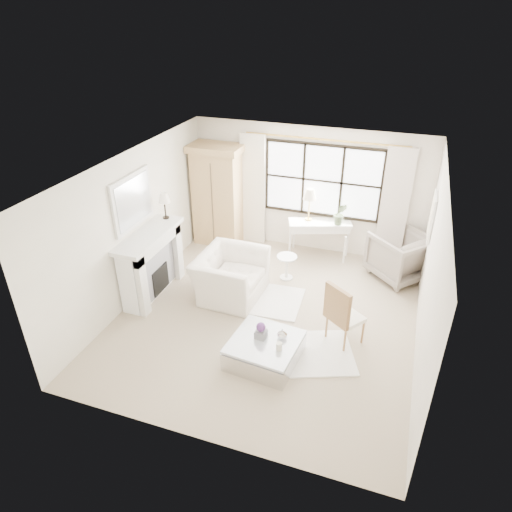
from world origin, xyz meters
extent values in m
plane|color=tan|center=(0.00, 0.00, 0.00)|extent=(5.50, 5.50, 0.00)
plane|color=white|center=(0.00, 0.00, 2.70)|extent=(5.50, 5.50, 0.00)
plane|color=white|center=(0.00, 2.75, 1.35)|extent=(5.00, 0.00, 5.00)
plane|color=white|center=(0.00, -2.75, 1.35)|extent=(5.00, 0.00, 5.00)
plane|color=silver|center=(-2.50, 0.00, 1.35)|extent=(0.00, 5.50, 5.50)
plane|color=beige|center=(2.50, 0.00, 1.35)|extent=(0.00, 5.50, 5.50)
cube|color=white|center=(0.30, 2.73, 1.60)|extent=(2.40, 0.02, 1.50)
cylinder|color=#B58C3E|center=(0.30, 2.67, 2.47)|extent=(3.30, 0.04, 0.04)
cube|color=white|center=(-1.20, 2.65, 1.24)|extent=(0.55, 0.10, 2.47)
cube|color=beige|center=(1.80, 2.65, 1.24)|extent=(0.55, 0.10, 2.47)
cube|color=white|center=(-2.29, 0.00, 0.59)|extent=(0.34, 1.50, 1.18)
cube|color=#B8B8BF|center=(-2.12, 0.00, 0.53)|extent=(0.03, 1.22, 0.97)
cube|color=black|center=(-2.11, 0.00, 0.32)|extent=(0.06, 0.52, 0.50)
cube|color=white|center=(-2.25, 0.00, 1.22)|extent=(0.58, 1.66, 0.08)
cube|color=silver|center=(-2.47, 0.00, 1.84)|extent=(0.05, 1.15, 0.95)
cube|color=silver|center=(-2.44, 0.00, 1.84)|extent=(0.02, 1.00, 0.80)
cube|color=white|center=(2.47, 1.70, 1.55)|extent=(0.04, 0.62, 0.82)
cube|color=beige|center=(2.45, 1.70, 1.55)|extent=(0.01, 0.52, 0.72)
cylinder|color=black|center=(-2.25, 0.67, 1.27)|extent=(0.12, 0.12, 0.03)
cylinder|color=black|center=(-2.25, 0.67, 1.44)|extent=(0.03, 0.03, 0.30)
cone|color=beige|center=(-2.25, 0.67, 1.68)|extent=(0.22, 0.22, 0.18)
cube|color=tan|center=(-1.92, 2.36, 1.05)|extent=(1.00, 0.61, 2.10)
cube|color=tan|center=(-1.92, 2.36, 2.17)|extent=(1.12, 0.71, 0.14)
cube|color=white|center=(0.37, 2.45, 0.68)|extent=(1.31, 0.80, 0.14)
cube|color=white|center=(0.37, 2.45, 0.77)|extent=(1.38, 0.86, 0.06)
cylinder|color=#BD9641|center=(0.11, 2.46, 0.82)|extent=(0.14, 0.14, 0.03)
cylinder|color=#BD9641|center=(0.11, 2.46, 1.06)|extent=(0.02, 0.02, 0.46)
cone|color=beige|center=(0.11, 2.46, 1.38)|extent=(0.28, 0.28, 0.22)
imported|color=#5B714B|center=(0.77, 2.44, 1.04)|extent=(0.29, 0.24, 0.48)
cylinder|color=white|center=(-0.02, 1.30, 0.01)|extent=(0.26, 0.26, 0.03)
cylinder|color=white|center=(-0.02, 1.30, 0.25)|extent=(0.06, 0.06, 0.44)
cylinder|color=white|center=(-0.02, 1.30, 0.49)|extent=(0.40, 0.40, 0.03)
cube|color=white|center=(-0.27, 0.44, 0.01)|extent=(1.56, 1.14, 0.03)
cube|color=white|center=(0.90, -0.74, 0.01)|extent=(1.72, 1.51, 0.03)
imported|color=white|center=(-0.86, 0.40, 0.42)|extent=(1.17, 1.33, 0.84)
imported|color=gray|center=(2.07, 2.11, 0.47)|extent=(1.44, 1.44, 0.94)
cube|color=white|center=(1.39, -0.22, 0.46)|extent=(0.66, 0.66, 0.07)
cube|color=#A07343|center=(1.25, -0.41, 0.78)|extent=(0.42, 0.33, 0.60)
cube|color=silver|center=(0.31, -1.09, 0.16)|extent=(1.09, 1.09, 0.32)
cube|color=silver|center=(0.31, -1.09, 0.36)|extent=(1.09, 1.09, 0.04)
cube|color=slate|center=(0.23, -1.03, 0.44)|extent=(0.17, 0.17, 0.12)
sphere|color=#592D70|center=(0.23, -1.03, 0.58)|extent=(0.14, 0.14, 0.14)
cylinder|color=silver|center=(0.57, -1.21, 0.44)|extent=(0.09, 0.09, 0.12)
imported|color=silver|center=(0.54, -0.94, 0.46)|extent=(0.17, 0.17, 0.16)
camera|label=1|loc=(1.94, -6.20, 4.88)|focal=32.00mm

